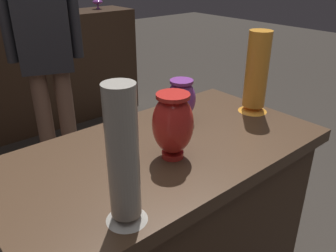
% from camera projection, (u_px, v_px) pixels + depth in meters
% --- Properties ---
extents(display_plinth, '(1.20, 0.64, 0.80)m').
position_uv_depth(display_plinth, '(164.00, 232.00, 1.42)').
color(display_plinth, '#422D1E').
rests_on(display_plinth, ground_plane).
extents(vase_centerpiece, '(0.14, 0.14, 0.23)m').
position_uv_depth(vase_centerpiece, '(173.00, 124.00, 1.13)').
color(vase_centerpiece, red).
rests_on(vase_centerpiece, display_plinth).
extents(vase_tall_behind, '(0.12, 0.12, 0.18)m').
position_uv_depth(vase_tall_behind, '(181.00, 99.00, 1.41)').
color(vase_tall_behind, '#7A388E').
rests_on(vase_tall_behind, display_plinth).
extents(vase_left_accent, '(0.11, 0.11, 0.37)m').
position_uv_depth(vase_left_accent, '(123.00, 162.00, 0.82)').
color(vase_left_accent, gray).
rests_on(vase_left_accent, display_plinth).
extents(vase_right_accent, '(0.13, 0.13, 0.35)m').
position_uv_depth(vase_right_accent, '(255.00, 74.00, 1.48)').
color(vase_right_accent, orange).
rests_on(vase_right_accent, display_plinth).
extents(shelf_vase_far_right, '(0.10, 0.10, 0.08)m').
position_uv_depth(shelf_vase_far_right, '(98.00, 2.00, 3.28)').
color(shelf_vase_far_right, '#7A388E').
rests_on(shelf_vase_far_right, back_display_shelf).
extents(shelf_vase_right, '(0.13, 0.13, 0.11)m').
position_uv_depth(shelf_vase_right, '(43.00, 4.00, 2.99)').
color(shelf_vase_right, gray).
rests_on(shelf_vase_right, back_display_shelf).
extents(visitor_center_back, '(0.44, 0.29, 1.53)m').
position_uv_depth(visitor_center_back, '(45.00, 50.00, 2.21)').
color(visitor_center_back, brown).
rests_on(visitor_center_back, ground_plane).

